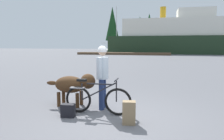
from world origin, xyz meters
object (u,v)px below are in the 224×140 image
(handbag_pannier, at_px, (68,111))
(person_cyclist, at_px, (102,71))
(ferry_boat, at_px, (180,37))
(bicycle, at_px, (97,99))
(backpack, at_px, (129,113))
(sailboat_moored, at_px, (116,50))
(dog, at_px, (74,84))

(handbag_pannier, bearing_deg, person_cyclist, 52.73)
(person_cyclist, bearing_deg, ferry_boat, 81.87)
(person_cyclist, distance_m, handbag_pannier, 1.35)
(bicycle, bearing_deg, handbag_pannier, -148.64)
(bicycle, distance_m, backpack, 1.01)
(sailboat_moored, bearing_deg, person_cyclist, -79.17)
(person_cyclist, height_order, dog, person_cyclist)
(handbag_pannier, relative_size, ferry_boat, 0.01)
(dog, distance_m, backpack, 2.03)
(bicycle, relative_size, person_cyclist, 1.01)
(backpack, bearing_deg, dog, 148.68)
(bicycle, bearing_deg, dog, 147.75)
(dog, distance_m, handbag_pannier, 1.04)
(bicycle, height_order, sailboat_moored, sailboat_moored)
(backpack, xyz_separation_m, sailboat_moored, (-8.27, 39.75, 0.24))
(bicycle, height_order, dog, dog)
(ferry_boat, relative_size, sailboat_moored, 2.70)
(dog, bearing_deg, bicycle, -32.25)
(backpack, height_order, handbag_pannier, backpack)
(ferry_boat, bearing_deg, person_cyclist, -98.13)
(backpack, relative_size, sailboat_moored, 0.05)
(dog, height_order, handbag_pannier, dog)
(person_cyclist, height_order, ferry_boat, ferry_boat)
(person_cyclist, bearing_deg, sailboat_moored, 100.83)
(backpack, xyz_separation_m, handbag_pannier, (-1.48, 0.14, -0.10))
(person_cyclist, bearing_deg, dog, 174.75)
(bicycle, distance_m, dog, 1.02)
(sailboat_moored, bearing_deg, backpack, -78.24)
(sailboat_moored, bearing_deg, handbag_pannier, -80.27)
(dog, height_order, sailboat_moored, sailboat_moored)
(bicycle, relative_size, sailboat_moored, 0.17)
(dog, xyz_separation_m, handbag_pannier, (0.23, -0.91, -0.45))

